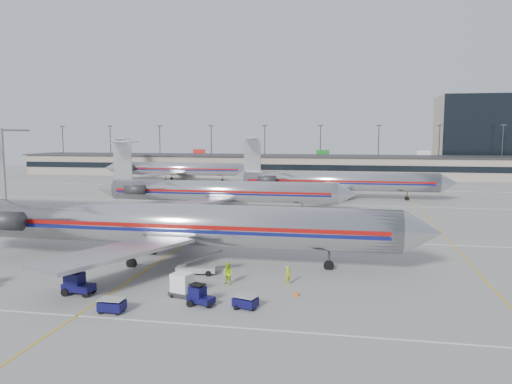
% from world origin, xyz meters
% --- Properties ---
extents(ground, '(260.00, 260.00, 0.00)m').
position_xyz_m(ground, '(0.00, 0.00, 0.00)').
color(ground, gray).
rests_on(ground, ground).
extents(apron_markings, '(160.00, 0.15, 0.02)m').
position_xyz_m(apron_markings, '(0.00, 10.00, 0.01)').
color(apron_markings, silver).
rests_on(apron_markings, ground).
extents(terminal, '(162.00, 17.00, 6.25)m').
position_xyz_m(terminal, '(0.00, 97.97, 3.16)').
color(terminal, gray).
rests_on(terminal, ground).
extents(light_mast_row, '(163.60, 0.40, 15.28)m').
position_xyz_m(light_mast_row, '(0.00, 112.00, 8.58)').
color(light_mast_row, '#38383D').
rests_on(light_mast_row, ground).
extents(distant_building, '(30.00, 20.00, 25.00)m').
position_xyz_m(distant_building, '(62.00, 128.00, 12.50)').
color(distant_building, tan).
rests_on(distant_building, ground).
extents(jet_foreground, '(50.51, 29.74, 13.22)m').
position_xyz_m(jet_foreground, '(0.45, -2.81, 3.84)').
color(jet_foreground, silver).
rests_on(jet_foreground, ground).
extents(jet_second_row, '(43.41, 25.56, 11.36)m').
position_xyz_m(jet_second_row, '(-2.82, 29.53, 3.30)').
color(jet_second_row, silver).
rests_on(jet_second_row, ground).
extents(jet_third_row, '(43.73, 26.90, 11.96)m').
position_xyz_m(jet_third_row, '(15.44, 48.69, 3.47)').
color(jet_third_row, silver).
rests_on(jet_third_row, ground).
extents(jet_back_row, '(41.67, 25.63, 11.40)m').
position_xyz_m(jet_back_row, '(-27.40, 77.85, 3.31)').
color(jet_back_row, silver).
rests_on(jet_back_row, ground).
extents(tug_center, '(2.53, 1.47, 1.96)m').
position_xyz_m(tug_center, '(-2.43, -13.77, 0.89)').
color(tug_center, '#0B0A3B').
rests_on(tug_center, ground).
extents(tug_right, '(2.21, 1.69, 1.61)m').
position_xyz_m(tug_right, '(7.72, -14.39, 0.74)').
color(tug_right, '#0B0A3B').
rests_on(tug_right, ground).
extents(cart_inner, '(1.74, 1.19, 0.99)m').
position_xyz_m(cart_inner, '(2.07, -16.89, 0.53)').
color(cart_inner, '#0B0A3B').
rests_on(cart_inner, ground).
extents(cart_outer, '(1.92, 1.58, 0.94)m').
position_xyz_m(cart_outer, '(11.16, -14.35, 0.50)').
color(cart_outer, '#0B0A3B').
rests_on(cart_outer, ground).
extents(uld_container, '(2.04, 1.84, 1.81)m').
position_xyz_m(uld_container, '(5.78, -12.54, 0.91)').
color(uld_container, '#2D2D30').
rests_on(uld_container, ground).
extents(belt_loader, '(4.25, 1.80, 2.19)m').
position_xyz_m(belt_loader, '(5.06, -6.48, 0.59)').
color(belt_loader, gray).
rests_on(belt_loader, ground).
extents(ramp_worker_near, '(0.60, 0.69, 1.58)m').
position_xyz_m(ramp_worker_near, '(13.48, -8.13, 0.79)').
color(ramp_worker_near, '#B6D413').
rests_on(ramp_worker_near, ground).
extents(ramp_worker_far, '(1.11, 0.99, 1.87)m').
position_xyz_m(ramp_worker_far, '(8.57, -9.12, 0.94)').
color(ramp_worker_far, '#AEE415').
rests_on(ramp_worker_far, ground).
extents(cone_right, '(0.48, 0.48, 0.54)m').
position_xyz_m(cone_right, '(14.51, -10.98, 0.27)').
color(cone_right, '#EE4D07').
rests_on(cone_right, ground).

